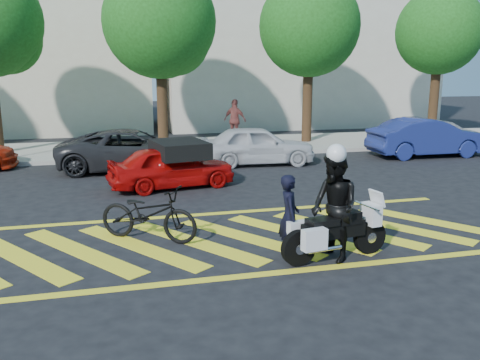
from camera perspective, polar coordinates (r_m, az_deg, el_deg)
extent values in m
plane|color=black|center=(10.43, -1.79, -6.72)|extent=(90.00, 90.00, 0.00)
cube|color=#9E998E|center=(21.98, -8.56, 3.57)|extent=(60.00, 5.00, 0.15)
cube|color=yellow|center=(10.37, -23.54, -7.88)|extent=(2.43, 3.21, 0.01)
cube|color=yellow|center=(10.24, -17.42, -7.66)|extent=(2.43, 3.21, 0.01)
cube|color=yellow|center=(10.22, -11.21, -7.34)|extent=(2.43, 3.21, 0.01)
cube|color=yellow|center=(10.32, -5.06, -6.94)|extent=(2.43, 3.21, 0.01)
cube|color=yellow|center=(10.54, 0.88, -6.48)|extent=(2.43, 3.21, 0.01)
cube|color=yellow|center=(10.87, 6.53, -5.97)|extent=(2.43, 3.21, 0.01)
cube|color=yellow|center=(11.29, 11.78, -5.45)|extent=(2.43, 3.21, 0.01)
cube|color=yellow|center=(11.80, 16.61, -4.93)|extent=(2.43, 3.21, 0.01)
cube|color=yellow|center=(12.38, 21.01, -4.43)|extent=(2.43, 3.21, 0.01)
cube|color=yellow|center=(8.71, 0.96, -10.68)|extent=(12.00, 0.20, 0.01)
cube|color=yellow|center=(12.20, -3.72, -3.84)|extent=(12.00, 0.20, 0.01)
cube|color=beige|center=(32.64, 5.95, 16.06)|extent=(16.00, 8.00, 11.00)
sphere|color=#1B4E14|center=(22.28, -24.81, 14.20)|extent=(2.73, 2.73, 2.73)
cylinder|color=black|center=(21.77, -8.73, 8.58)|extent=(0.44, 0.44, 4.00)
sphere|color=#1B4E14|center=(21.80, -9.02, 17.17)|extent=(4.60, 4.60, 4.60)
sphere|color=#1B4E14|center=(22.12, -7.43, 15.36)|extent=(2.99, 2.99, 2.99)
cylinder|color=black|center=(23.32, 7.57, 8.87)|extent=(0.44, 0.44, 4.00)
sphere|color=#1B4E14|center=(23.34, 7.80, 16.75)|extent=(4.40, 4.40, 4.40)
sphere|color=#1B4E14|center=(23.80, 8.86, 15.04)|extent=(2.86, 2.86, 2.86)
cylinder|color=black|center=(26.41, 20.94, 8.57)|extent=(0.44, 0.44, 4.00)
sphere|color=#1B4E14|center=(26.43, 21.48, 15.28)|extent=(4.00, 4.00, 4.00)
sphere|color=#1B4E14|center=(26.99, 22.07, 13.88)|extent=(2.60, 2.60, 2.60)
imported|color=black|center=(9.37, 5.56, -4.04)|extent=(0.47, 0.62, 1.55)
imported|color=black|center=(10.41, -10.25, -3.74)|extent=(2.19, 1.75, 1.11)
cylinder|color=black|center=(9.08, 6.60, -7.60)|extent=(0.66, 0.24, 0.65)
cylinder|color=silver|center=(9.08, 6.60, -7.60)|extent=(0.22, 0.19, 0.20)
cylinder|color=black|center=(9.91, 14.34, -6.18)|extent=(0.66, 0.24, 0.65)
cylinder|color=silver|center=(9.91, 14.34, -6.18)|extent=(0.22, 0.19, 0.20)
cube|color=black|center=(9.37, 10.46, -5.50)|extent=(1.25, 0.46, 0.30)
cube|color=black|center=(9.47, 11.99, -4.12)|extent=(0.49, 0.36, 0.22)
cube|color=black|center=(9.18, 9.22, -4.66)|extent=(0.59, 0.42, 0.12)
cube|color=silver|center=(9.78, 14.48, -3.72)|extent=(0.28, 0.44, 0.39)
cube|color=silver|center=(9.29, 6.68, -5.71)|extent=(0.47, 0.25, 0.37)
cube|color=silver|center=(8.88, 8.36, -6.64)|extent=(0.47, 0.25, 0.37)
imported|color=black|center=(9.25, 10.53, -3.05)|extent=(0.89, 1.07, 1.97)
imported|color=#B20908|center=(14.88, -7.69, 1.50)|extent=(3.86, 2.12, 1.24)
imported|color=black|center=(17.65, -11.87, 3.32)|extent=(5.28, 2.93, 1.40)
imported|color=silver|center=(18.34, 1.92, 3.93)|extent=(4.25, 2.00, 1.40)
imported|color=navy|center=(21.33, 20.26, 4.51)|extent=(4.61, 1.69, 1.51)
imported|color=#929598|center=(23.40, 21.59, 4.74)|extent=(4.47, 2.08, 1.26)
imported|color=brown|center=(23.24, -0.57, 6.74)|extent=(1.12, 1.11, 1.90)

